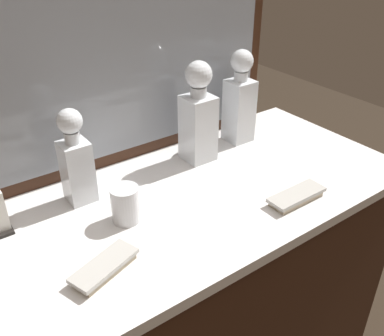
{
  "coord_description": "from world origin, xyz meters",
  "views": [
    {
      "loc": [
        -0.57,
        -0.79,
        1.52
      ],
      "look_at": [
        0.0,
        0.0,
        0.95
      ],
      "focal_mm": 40.18,
      "sensor_mm": 36.0,
      "label": 1
    }
  ],
  "objects_px": {
    "crystal_tumbler_far_right": "(126,206)",
    "silver_brush_left": "(296,197)",
    "crystal_decanter_left": "(198,122)",
    "silver_brush_right": "(105,267)",
    "crystal_decanter_far_right": "(77,165)",
    "crystal_decanter_center": "(239,105)"
  },
  "relations": [
    {
      "from": "crystal_decanter_center",
      "to": "crystal_decanter_far_right",
      "type": "height_order",
      "value": "crystal_decanter_center"
    },
    {
      "from": "crystal_decanter_left",
      "to": "silver_brush_right",
      "type": "relative_size",
      "value": 1.85
    },
    {
      "from": "crystal_decanter_far_right",
      "to": "silver_brush_right",
      "type": "relative_size",
      "value": 1.55
    },
    {
      "from": "crystal_tumbler_far_right",
      "to": "crystal_decanter_far_right",
      "type": "bearing_deg",
      "value": 109.55
    },
    {
      "from": "crystal_tumbler_far_right",
      "to": "silver_brush_left",
      "type": "relative_size",
      "value": 0.56
    },
    {
      "from": "crystal_decanter_far_right",
      "to": "crystal_decanter_left",
      "type": "distance_m",
      "value": 0.39
    },
    {
      "from": "crystal_decanter_far_right",
      "to": "crystal_decanter_left",
      "type": "xyz_separation_m",
      "value": [
        0.39,
        -0.0,
        0.02
      ]
    },
    {
      "from": "crystal_tumbler_far_right",
      "to": "crystal_decanter_left",
      "type": "bearing_deg",
      "value": 24.35
    },
    {
      "from": "silver_brush_left",
      "to": "crystal_decanter_far_right",
      "type": "bearing_deg",
      "value": 143.24
    },
    {
      "from": "crystal_tumbler_far_right",
      "to": "silver_brush_left",
      "type": "xyz_separation_m",
      "value": [
        0.4,
        -0.19,
        -0.03
      ]
    },
    {
      "from": "crystal_tumbler_far_right",
      "to": "silver_brush_right",
      "type": "relative_size",
      "value": 0.56
    },
    {
      "from": "crystal_decanter_center",
      "to": "crystal_tumbler_far_right",
      "type": "bearing_deg",
      "value": -161.17
    },
    {
      "from": "crystal_tumbler_far_right",
      "to": "silver_brush_right",
      "type": "distance_m",
      "value": 0.18
    },
    {
      "from": "crystal_decanter_far_right",
      "to": "crystal_decanter_center",
      "type": "bearing_deg",
      "value": 2.38
    },
    {
      "from": "crystal_decanter_center",
      "to": "silver_brush_left",
      "type": "height_order",
      "value": "crystal_decanter_center"
    },
    {
      "from": "silver_brush_right",
      "to": "crystal_decanter_far_right",
      "type": "bearing_deg",
      "value": 76.06
    },
    {
      "from": "crystal_decanter_left",
      "to": "crystal_decanter_center",
      "type": "bearing_deg",
      "value": 8.11
    },
    {
      "from": "crystal_decanter_far_right",
      "to": "silver_brush_right",
      "type": "height_order",
      "value": "crystal_decanter_far_right"
    },
    {
      "from": "crystal_decanter_far_right",
      "to": "crystal_tumbler_far_right",
      "type": "distance_m",
      "value": 0.17
    },
    {
      "from": "crystal_decanter_left",
      "to": "silver_brush_left",
      "type": "height_order",
      "value": "crystal_decanter_left"
    },
    {
      "from": "crystal_decanter_far_right",
      "to": "crystal_decanter_left",
      "type": "relative_size",
      "value": 0.84
    },
    {
      "from": "crystal_decanter_left",
      "to": "crystal_tumbler_far_right",
      "type": "distance_m",
      "value": 0.37
    }
  ]
}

